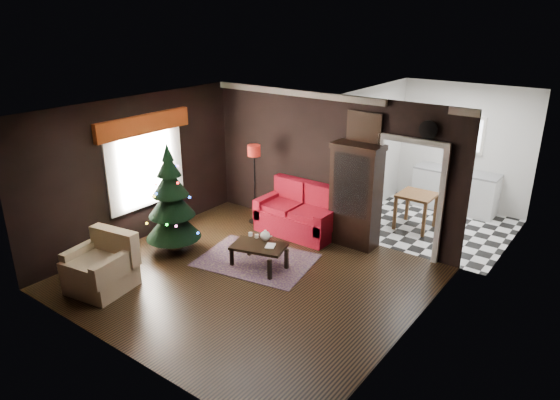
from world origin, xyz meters
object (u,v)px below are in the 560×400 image
Objects in this scene: christmas_tree at (171,199)px; wall_clock at (429,130)px; curio_cabinet at (355,198)px; floor_lamp at (255,185)px; loveseat at (298,210)px; armchair at (99,264)px; coffee_table at (259,256)px; teapot at (265,236)px; kitchen_table at (415,211)px.

christmas_tree is 6.05× the size of wall_clock.
curio_cabinet reaches higher than floor_lamp.
loveseat is 3.94m from armchair.
curio_cabinet reaches higher than coffee_table.
armchair is at bearing -131.49° from wall_clock.
loveseat is at bearing 100.13° from coffee_table.
floor_lamp is at bearing -172.66° from curio_cabinet.
floor_lamp is 2.15m from coffee_table.
floor_lamp is 3.78m from wall_clock.
loveseat is at bearing -170.34° from wall_clock.
wall_clock is (3.73, 2.47, 1.33)m from christmas_tree.
teapot is (1.65, 0.67, -0.53)m from christmas_tree.
curio_cabinet is 2.00× the size of armchair.
wall_clock is at bearing 40.76° from teapot.
christmas_tree is at bearing -123.80° from loveseat.
christmas_tree reaches higher than teapot.
kitchen_table is at bearing 30.88° from floor_lamp.
armchair is (-2.44, -3.94, -0.49)m from curio_cabinet.
curio_cabinet is at bearing 7.34° from floor_lamp.
christmas_tree is 4.67m from wall_clock.
armchair is at bearing -121.81° from curio_cabinet.
floor_lamp reaches higher than kitchen_table.
coffee_table is (1.36, -1.56, -0.61)m from floor_lamp.
coffee_table is at bearing -79.87° from loveseat.
christmas_tree is 1.85m from teapot.
loveseat is at bearing 100.57° from teapot.
coffee_table is at bearing -48.86° from floor_lamp.
loveseat is 2.45m from kitchen_table.
wall_clock is (2.09, 1.80, 1.86)m from teapot.
coffee_table is 0.38m from teapot.
wall_clock reaches higher than coffee_table.
floor_lamp is at bearing -149.12° from kitchen_table.
curio_cabinet is 1.90m from teapot.
armchair is 1.03× the size of coffee_table.
wall_clock is (3.64, 4.12, 1.92)m from armchair.
loveseat is 3.04m from wall_clock.
curio_cabinet reaches higher than kitchen_table.
armchair reaches higher than coffee_table.
curio_cabinet is 4.66m from armchair.
floor_lamp is 2.27× the size of kitchen_table.
armchair reaches higher than kitchen_table.
coffee_table is at bearing -115.04° from curio_cabinet.
loveseat reaches higher than teapot.
teapot is (-0.03, 0.22, 0.30)m from coffee_table.
floor_lamp is at bearing 77.09° from armchair.
curio_cabinet is at bearing -114.44° from kitchen_table.
wall_clock is at bearing 44.46° from coffee_table.
floor_lamp is at bearing -176.47° from loveseat.
armchair is (-1.29, -3.72, -0.04)m from loveseat.
loveseat is at bearing 3.53° from floor_lamp.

